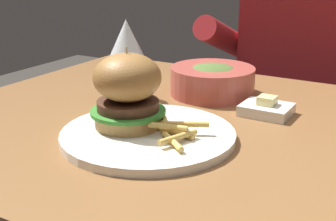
% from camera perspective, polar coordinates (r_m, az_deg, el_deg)
% --- Properties ---
extents(dining_table, '(1.10, 0.78, 0.74)m').
position_cam_1_polar(dining_table, '(0.85, 7.09, -8.91)').
color(dining_table, brown).
rests_on(dining_table, ground).
extents(main_plate, '(0.28, 0.28, 0.01)m').
position_cam_1_polar(main_plate, '(0.76, -2.45, -3.02)').
color(main_plate, white).
rests_on(main_plate, dining_table).
extents(burger_sandwich, '(0.13, 0.13, 0.13)m').
position_cam_1_polar(burger_sandwich, '(0.77, -4.95, 2.46)').
color(burger_sandwich, '#B78447').
rests_on(burger_sandwich, main_plate).
extents(fries_pile, '(0.11, 0.10, 0.02)m').
position_cam_1_polar(fries_pile, '(0.73, 0.39, -2.48)').
color(fries_pile, '#E0B251').
rests_on(fries_pile, main_plate).
extents(wine_glass, '(0.07, 0.07, 0.16)m').
position_cam_1_polar(wine_glass, '(0.95, -5.09, 8.35)').
color(wine_glass, silver).
rests_on(wine_glass, dining_table).
extents(butter_dish, '(0.09, 0.07, 0.04)m').
position_cam_1_polar(butter_dish, '(0.89, 11.92, 0.21)').
color(butter_dish, white).
rests_on(butter_dish, dining_table).
extents(soup_bowl, '(0.18, 0.18, 0.07)m').
position_cam_1_polar(soup_bowl, '(1.00, 5.43, 3.75)').
color(soup_bowl, '#B24C42').
rests_on(soup_bowl, dining_table).
extents(diner_person, '(0.51, 0.36, 1.18)m').
position_cam_1_polar(diner_person, '(1.48, 15.97, -0.35)').
color(diner_person, '#282833').
rests_on(diner_person, ground).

